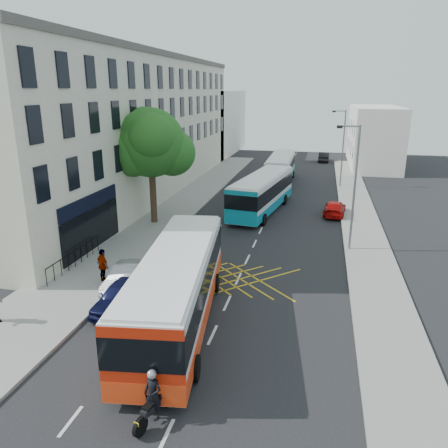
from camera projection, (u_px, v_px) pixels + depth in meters
The scene contains 20 objects.
ground at pixel (213, 335), 18.93m from camera, with size 120.00×120.00×0.00m, color black.
pavement_left at pixel (155, 222), 34.66m from camera, with size 5.00×70.00×0.15m, color gray.
pavement_right at pixel (364, 237), 31.33m from camera, with size 3.00×70.00×0.15m, color gray.
terrace_main at pixel (134, 126), 42.68m from camera, with size 8.30×45.00×13.50m.
terrace_far at pixel (211, 122), 71.65m from camera, with size 8.00×20.00×10.00m, color silver.
building_right at pixel (374, 136), 60.22m from camera, with size 6.00×18.00×8.00m, color silver.
street_tree at pixel (150, 144), 32.80m from camera, with size 6.30×5.70×8.80m.
lamp_near at pixel (353, 182), 27.47m from camera, with size 1.45×0.15×8.00m.
lamp_far at pixel (342, 145), 46.12m from camera, with size 1.45×0.15×8.00m.
railings at pixel (75, 258), 25.67m from camera, with size 0.08×5.60×1.14m, color black, non-canonical shape.
bus_near at pixel (177, 287), 19.42m from camera, with size 4.38×12.34×3.40m.
bus_mid at pixel (262, 193), 37.55m from camera, with size 4.33×11.63×3.20m.
bus_far at pixel (281, 168), 49.58m from camera, with size 2.76×10.92×3.07m.
motorbike at pixel (153, 397), 13.78m from camera, with size 0.81×2.09×1.89m.
parked_car_blue at pixel (121, 295), 21.05m from camera, with size 1.61×3.99×1.36m, color #0D1035.
parked_car_silver at pixel (126, 277), 23.17m from camera, with size 1.37×3.92×1.29m, color #A3A7AB.
red_hatchback at pixel (335, 208), 36.77m from camera, with size 1.69×4.15×1.20m, color #B10907.
distant_car_grey at pixel (269, 169), 55.19m from camera, with size 2.02×4.38×1.22m, color #3F4147.
distant_car_dark at pixel (324, 157), 64.32m from camera, with size 1.47×4.21×1.39m, color black.
pedestrian_far at pixel (103, 266), 23.56m from camera, with size 1.10×0.46×1.87m, color gray.
Camera 1 is at (4.11, -16.15, 10.19)m, focal length 35.00 mm.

